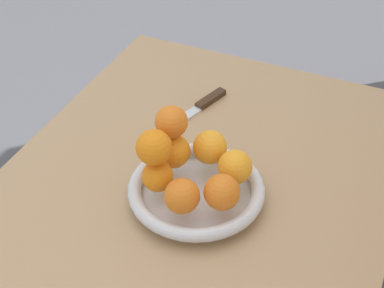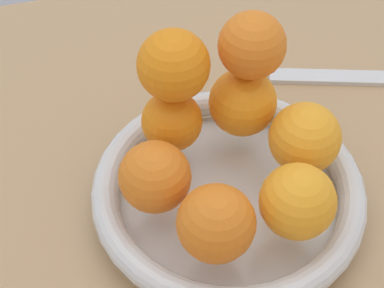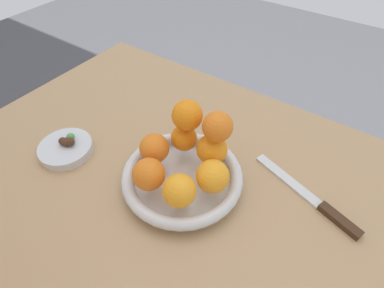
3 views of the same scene
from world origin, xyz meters
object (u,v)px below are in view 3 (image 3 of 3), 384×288
Objects in this scene: candy_ball_2 at (63,141)px; candy_ball_1 at (70,142)px; orange_4 at (179,191)px; candy_dish at (66,149)px; orange_1 at (184,138)px; orange_2 at (154,148)px; orange_7 at (218,127)px; orange_5 at (213,176)px; orange_0 at (212,149)px; fruit_bowl at (182,177)px; orange_3 at (149,174)px; orange_6 at (187,115)px; dining_table at (180,195)px; candy_ball_0 at (66,142)px; knife at (313,200)px; candy_ball_3 at (71,137)px.

candy_ball_1 is at bearing -156.10° from candy_ball_2.
candy_ball_1 is 0.02m from candy_ball_2.
candy_ball_1 is at bearing 2.16° from orange_4.
orange_1 is (-0.25, -0.14, 0.06)m from candy_dish.
orange_2 is 1.03× the size of orange_7.
candy_ball_2 is at bearing 12.96° from orange_5.
orange_2 reaches higher than orange_1.
orange_4 is (-0.32, -0.02, 0.06)m from candy_dish.
orange_0 is 0.12m from orange_4.
orange_7 reaches higher than fruit_bowl.
orange_6 reaches higher than orange_3.
orange_5 is (-0.10, 0.02, 0.16)m from dining_table.
fruit_bowl is at bearing 2.38° from orange_5.
orange_3 reaches higher than candy_ball_2.
orange_5 is 0.36m from candy_ball_0.
orange_4 reaches higher than orange_1.
orange_3 reaches higher than candy_ball_0.
orange_6 is at bearing 9.82° from knife.
orange_4 is 0.98× the size of orange_5.
candy_ball_1 is (0.31, 0.14, -0.04)m from orange_0.
orange_4 is 0.33m from candy_ball_2.
orange_4 is (-0.01, 0.12, -0.00)m from orange_0.
orange_0 is 0.35m from candy_ball_0.
orange_4 is 3.38× the size of candy_ball_3.
candy_ball_1 is at bearing 12.38° from orange_5.
orange_7 is (-0.00, -0.13, 0.07)m from orange_4.
orange_4 is 0.26× the size of knife.
candy_ball_2 is at bearing 23.88° from orange_0.
orange_2 is 0.97× the size of orange_3.
orange_1 reaches higher than fruit_bowl.
orange_3 is at bearing 2.04° from orange_4.
orange_7 is (-0.11, -0.07, 0.07)m from orange_2.
dining_table is 0.16m from orange_1.
dining_table is at bearing -37.76° from fruit_bowl.
orange_7 reaches higher than candy_ball_1.
orange_0 is at bearing -56.63° from orange_5.
orange_0 reaches higher than orange_2.
orange_0 reaches higher than candy_ball_3.
orange_4 is at bearing 89.85° from orange_7.
candy_ball_2 is (0.33, 0.15, -0.11)m from orange_7.
orange_5 is at bearing -167.04° from candy_ball_2.
orange_1 is 0.89× the size of orange_6.
orange_1 reaches higher than candy_ball_2.
orange_7 is 0.38m from candy_ball_2.
candy_ball_3 is (0.01, -0.01, -0.00)m from candy_ball_1.
orange_1 is at bearing -27.51° from orange_5.
dining_table is 17.15× the size of orange_2.
candy_ball_0 is at bearing 20.17° from knife.
orange_1 is 0.28m from candy_ball_3.
orange_6 reaches higher than orange_5.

